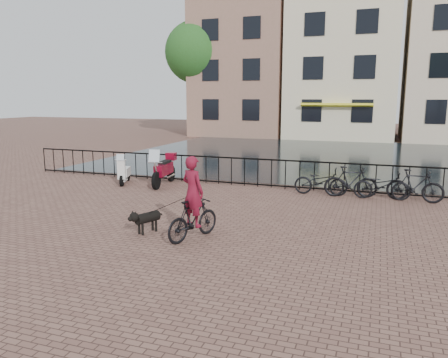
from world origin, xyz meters
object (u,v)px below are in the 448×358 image
(dog, at_px, (148,221))
(scooter, at_px, (124,168))
(cyclist, at_px, (193,203))
(motorcycle, at_px, (164,166))

(dog, height_order, scooter, scooter)
(cyclist, xyz_separation_m, motorcycle, (-3.47, 5.27, -0.13))
(dog, xyz_separation_m, scooter, (-3.79, 5.01, 0.30))
(cyclist, relative_size, scooter, 1.65)
(motorcycle, bearing_deg, dog, -73.47)
(cyclist, relative_size, motorcycle, 1.08)
(cyclist, bearing_deg, scooter, -24.43)
(cyclist, relative_size, dog, 2.40)
(cyclist, distance_m, dog, 1.33)
(scooter, bearing_deg, dog, -72.94)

